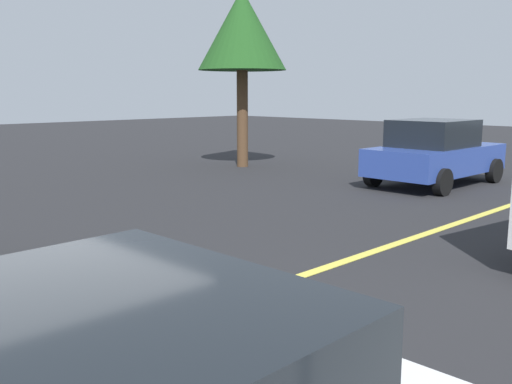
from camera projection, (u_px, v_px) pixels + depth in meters
name	position (u px, v px, depth m)	size (l,w,h in m)	color
ground_plane	(12.00, 374.00, 4.83)	(80.00, 80.00, 0.00)	#262628
lane_marking_centre	(262.00, 289.00, 6.90)	(28.00, 0.16, 0.01)	#E0D14C
car_blue_approaching	(435.00, 153.00, 14.68)	(4.12, 2.13, 1.68)	#2D479E
tree_left_verge	(242.00, 31.00, 17.78)	(2.78, 2.78, 5.52)	#513823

